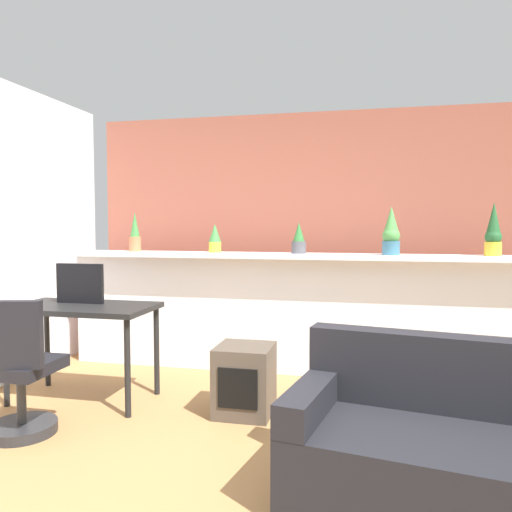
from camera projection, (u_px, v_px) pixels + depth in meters
name	position (u px, v px, depth m)	size (l,w,h in m)	color
ground_plane	(245.00, 480.00, 2.69)	(12.00, 12.00, 0.00)	#9E7042
divider_wall	(297.00, 316.00, 4.60)	(4.40, 0.16, 1.07)	white
plant_shelf	(297.00, 256.00, 4.53)	(4.40, 0.39, 0.04)	white
brick_wall_behind	(306.00, 237.00, 5.14)	(4.40, 0.10, 2.50)	#9E5442
potted_plant_0	(135.00, 234.00, 4.89)	(0.12, 0.12, 0.39)	#C66B42
potted_plant_1	(215.00, 238.00, 4.72)	(0.12, 0.12, 0.27)	gold
potted_plant_2	(299.00, 240.00, 4.54)	(0.13, 0.13, 0.28)	#4C4C51
potted_plant_3	(391.00, 233.00, 4.31)	(0.15, 0.15, 0.42)	#386B84
potted_plant_4	(493.00, 232.00, 4.18)	(0.14, 0.14, 0.45)	gold
desk	(83.00, 316.00, 3.88)	(1.10, 0.60, 0.75)	black
tv_monitor	(80.00, 283.00, 3.96)	(0.40, 0.04, 0.32)	black
office_chair	(17.00, 378.00, 3.21)	(0.49, 0.49, 0.91)	#262628
side_cube_shelf	(244.00, 380.00, 3.62)	(0.40, 0.41, 0.50)	#4C4238
couch	(457.00, 455.00, 2.36)	(1.67, 1.03, 0.80)	black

